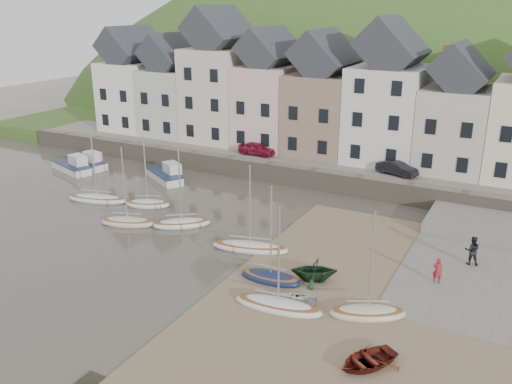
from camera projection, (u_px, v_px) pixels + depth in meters
The scene contains 26 objects.
ground at pixel (213, 262), 35.05m from camera, with size 160.00×160.00×0.00m, color #443F35.
quay_land at pixel (363, 144), 61.43m from camera, with size 90.00×30.00×1.50m, color #3B5823.
quay_street at pixel (327, 162), 51.60m from camera, with size 70.00×7.00×0.10m, color slate.
seawall at pixel (313, 179), 48.90m from camera, with size 70.00×1.20×1.80m, color slate.
beach at pixel (378, 303), 30.15m from camera, with size 18.00×26.00×0.06m, color #7A694A.
slipway at pixel (473, 261), 35.02m from camera, with size 8.00×18.00×0.12m, color slate.
hillside at pixel (377, 211), 93.16m from camera, with size 134.40×84.00×84.00m.
townhouse_terrace at pixel (360, 98), 51.82m from camera, with size 61.05×8.00×13.93m.
sailboat_0 at pixel (97, 199), 45.73m from camera, with size 5.54×2.92×6.32m.
sailboat_1 at pixel (148, 204), 44.58m from camera, with size 3.96×2.81×6.32m.
sailboat_2 at pixel (127, 222), 40.86m from camera, with size 4.48×2.81×6.32m.
sailboat_3 at pixel (182, 223), 40.59m from camera, with size 4.36×3.85×6.32m.
sailboat_4 at pixel (250, 247), 36.65m from camera, with size 5.56×2.86×6.32m.
sailboat_5 at pixel (271, 277), 32.56m from camera, with size 3.95×1.73×6.32m.
sailboat_6 at pixel (278, 305), 29.54m from camera, with size 5.21×2.11×6.32m.
sailboat_7 at pixel (367, 312), 28.85m from camera, with size 4.36×3.22×6.32m.
motorboat_0 at pixel (88, 162), 55.17m from camera, with size 5.33×2.77×1.70m.
motorboat_1 at pixel (73, 166), 53.89m from camera, with size 5.74×3.34×1.70m.
motorboat_2 at pixel (166, 174), 51.23m from camera, with size 5.54×4.18×1.70m.
rowboat_white at pixel (291, 300), 29.89m from camera, with size 2.04×2.86×0.59m, color silver.
rowboat_green at pixel (314, 270), 32.35m from camera, with size 2.40×2.79×1.47m, color #16321C.
rowboat_red at pixel (367, 360), 24.83m from camera, with size 2.17×3.04×0.63m, color maroon.
person_red at pixel (438, 270), 32.01m from camera, with size 0.58×0.38×1.59m, color maroon.
person_dark at pixel (472, 250), 34.21m from camera, with size 0.93×0.73×1.92m, color black.
car_left at pixel (257, 149), 53.71m from camera, with size 1.52×3.79×1.29m, color maroon.
car_right at pixel (397, 168), 47.46m from camera, with size 1.30×3.72×1.22m, color black.
Camera 1 is at (17.38, -26.50, 15.92)m, focal length 37.67 mm.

